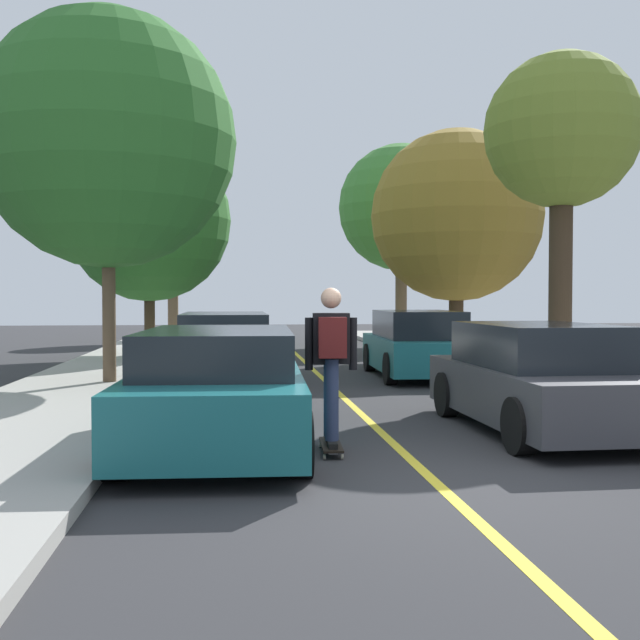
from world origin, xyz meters
The scene contains 14 objects.
ground centered at (0.00, 0.00, 0.00)m, with size 80.00×80.00×0.00m, color #2D2D30.
center_line centered at (0.00, 4.00, 0.00)m, with size 0.12×39.20×0.01m, color gold.
parked_car_left_nearest centered at (-2.05, 1.93, 0.68)m, with size 2.13×4.75×1.36m.
parked_car_left_near centered at (-2.05, 7.81, 0.70)m, with size 1.88×4.63×1.42m.
parked_car_right_nearest centered at (2.04, 2.44, 0.67)m, with size 1.93×4.14×1.38m.
parked_car_right_near centered at (2.04, 9.05, 0.70)m, with size 1.95×4.21×1.43m.
street_tree_left_nearest centered at (-4.19, 7.67, 4.64)m, with size 4.78×4.78×6.90m.
street_tree_left_near centered at (-4.19, 14.61, 3.84)m, with size 4.51×4.51×5.96m.
street_tree_left_far centered at (-4.19, 22.89, 3.74)m, with size 2.81×2.81×5.05m.
street_tree_right_nearest centered at (4.19, 6.67, 4.74)m, with size 2.86×2.86×6.11m.
street_tree_right_near centered at (4.19, 13.38, 3.93)m, with size 4.69×4.69×6.15m.
street_tree_right_far centered at (4.19, 20.30, 4.94)m, with size 4.58×4.58×7.11m.
skateboard centered at (-0.80, 1.39, 0.09)m, with size 0.27×0.85×0.10m.
skateboarder centered at (-0.80, 1.35, 1.09)m, with size 0.58×0.70×1.73m.
Camera 1 is at (-1.87, -6.98, 1.74)m, focal length 42.91 mm.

